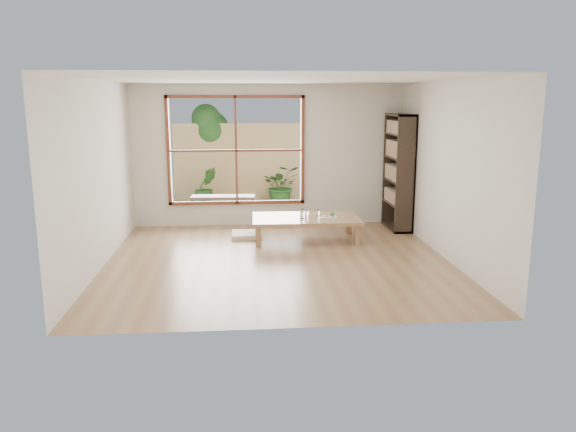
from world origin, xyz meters
The scene contains 15 objects.
ground centered at (0.00, 0.00, 0.00)m, with size 5.00×5.00×0.00m, color #977A4B.
low_table centered at (0.55, 1.18, 0.34)m, with size 1.81×1.04×0.39m.
floor_cushion centered at (-0.44, 1.47, 0.04)m, with size 0.51×0.51×0.07m, color beige.
bookshelf centered at (2.31, 1.90, 1.04)m, with size 0.33×0.93×2.07m, color #32251C.
glass_tall centered at (0.49, 1.08, 0.47)m, with size 0.09×0.09×0.16m, color silver.
glass_mid centered at (0.76, 1.27, 0.44)m, with size 0.07×0.07×0.10m, color silver.
glass_short centered at (0.57, 1.27, 0.44)m, with size 0.08×0.08×0.10m, color silver.
glass_small centered at (0.51, 1.29, 0.42)m, with size 0.06×0.06×0.07m, color silver.
food_tray centered at (0.93, 1.11, 0.41)m, with size 0.29×0.22×0.09m.
deck centered at (-0.60, 3.56, 0.00)m, with size 2.80×2.00×0.05m, color #3A302A.
garden_bench centered at (-0.89, 3.19, 0.37)m, with size 1.29×0.44×0.40m.
bamboo_fence centered at (-0.60, 4.56, 0.90)m, with size 2.80×0.06×1.80m, color #DCBC70.
shrub_right centered at (0.37, 4.15, 0.47)m, with size 0.80×0.70×0.89m, color #2B5920.
shrub_left centered at (-1.28, 4.09, 0.46)m, with size 0.48×0.39×0.88m, color #2B5920.
garden_tree centered at (-1.28, 4.86, 1.63)m, with size 1.04×0.85×2.22m.
Camera 1 is at (-0.53, -7.95, 2.35)m, focal length 35.00 mm.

